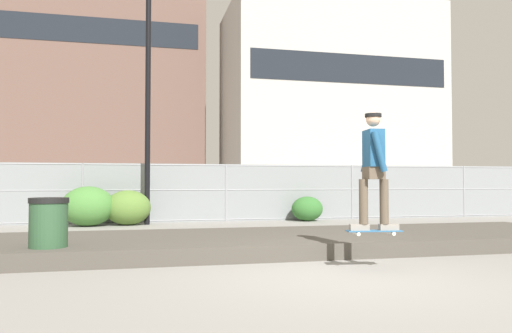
{
  "coord_description": "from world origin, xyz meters",
  "views": [
    {
      "loc": [
        -2.62,
        -6.14,
        1.27
      ],
      "look_at": [
        0.1,
        5.54,
        1.65
      ],
      "focal_mm": 34.08,
      "sensor_mm": 36.0,
      "label": 1
    }
  ],
  "objects_px": {
    "skateboard": "(374,231)",
    "shrub_left": "(88,206)",
    "skater": "(374,163)",
    "parked_car_near": "(112,194)",
    "street_lamp": "(148,72)",
    "shrub_right": "(307,209)",
    "shrub_center": "(128,208)",
    "trash_bin": "(48,231)"
  },
  "relations": [
    {
      "from": "shrub_left",
      "to": "trash_bin",
      "type": "xyz_separation_m",
      "value": [
        0.12,
        -6.7,
        -0.05
      ]
    },
    {
      "from": "skateboard",
      "to": "parked_car_near",
      "type": "bearing_deg",
      "value": 109.7
    },
    {
      "from": "skater",
      "to": "trash_bin",
      "type": "relative_size",
      "value": 1.67
    },
    {
      "from": "street_lamp",
      "to": "shrub_left",
      "type": "distance_m",
      "value": 4.34
    },
    {
      "from": "skater",
      "to": "parked_car_near",
      "type": "height_order",
      "value": "skater"
    },
    {
      "from": "skater",
      "to": "parked_car_near",
      "type": "relative_size",
      "value": 0.39
    },
    {
      "from": "skateboard",
      "to": "shrub_center",
      "type": "distance_m",
      "value": 9.1
    },
    {
      "from": "street_lamp",
      "to": "shrub_right",
      "type": "bearing_deg",
      "value": 1.51
    },
    {
      "from": "skateboard",
      "to": "trash_bin",
      "type": "bearing_deg",
      "value": 162.33
    },
    {
      "from": "shrub_left",
      "to": "trash_bin",
      "type": "bearing_deg",
      "value": -88.94
    },
    {
      "from": "shrub_right",
      "to": "trash_bin",
      "type": "distance_m",
      "value": 9.66
    },
    {
      "from": "skateboard",
      "to": "street_lamp",
      "type": "xyz_separation_m",
      "value": [
        -3.15,
        8.39,
        4.02
      ]
    },
    {
      "from": "street_lamp",
      "to": "shrub_left",
      "type": "xyz_separation_m",
      "value": [
        -1.66,
        -0.2,
        -4.0
      ]
    },
    {
      "from": "parked_car_near",
      "to": "trash_bin",
      "type": "relative_size",
      "value": 4.32
    },
    {
      "from": "skater",
      "to": "street_lamp",
      "type": "relative_size",
      "value": 0.23
    },
    {
      "from": "skater",
      "to": "shrub_right",
      "type": "relative_size",
      "value": 1.67
    },
    {
      "from": "shrub_center",
      "to": "trash_bin",
      "type": "distance_m",
      "value": 6.89
    },
    {
      "from": "street_lamp",
      "to": "skater",
      "type": "bearing_deg",
      "value": -69.43
    },
    {
      "from": "street_lamp",
      "to": "shrub_right",
      "type": "distance_m",
      "value": 6.58
    },
    {
      "from": "skateboard",
      "to": "shrub_center",
      "type": "height_order",
      "value": "shrub_center"
    },
    {
      "from": "shrub_left",
      "to": "shrub_right",
      "type": "relative_size",
      "value": 1.43
    },
    {
      "from": "skater",
      "to": "shrub_left",
      "type": "height_order",
      "value": "skater"
    },
    {
      "from": "skateboard",
      "to": "shrub_left",
      "type": "relative_size",
      "value": 0.55
    },
    {
      "from": "parked_car_near",
      "to": "shrub_right",
      "type": "height_order",
      "value": "parked_car_near"
    },
    {
      "from": "parked_car_near",
      "to": "shrub_center",
      "type": "height_order",
      "value": "parked_car_near"
    },
    {
      "from": "skater",
      "to": "shrub_left",
      "type": "xyz_separation_m",
      "value": [
        -4.81,
        8.19,
        -0.97
      ]
    },
    {
      "from": "skater",
      "to": "shrub_right",
      "type": "xyz_separation_m",
      "value": [
        1.94,
        8.52,
        -1.15
      ]
    },
    {
      "from": "shrub_right",
      "to": "shrub_left",
      "type": "bearing_deg",
      "value": -177.15
    },
    {
      "from": "shrub_left",
      "to": "shrub_right",
      "type": "bearing_deg",
      "value": 2.85
    },
    {
      "from": "shrub_left",
      "to": "shrub_center",
      "type": "bearing_deg",
      "value": 6.46
    },
    {
      "from": "skateboard",
      "to": "shrub_right",
      "type": "bearing_deg",
      "value": 77.19
    },
    {
      "from": "street_lamp",
      "to": "shrub_right",
      "type": "xyz_separation_m",
      "value": [
        5.09,
        0.13,
        -4.18
      ]
    },
    {
      "from": "parked_car_near",
      "to": "shrub_right",
      "type": "distance_m",
      "value": 7.38
    },
    {
      "from": "skateboard",
      "to": "shrub_left",
      "type": "distance_m",
      "value": 9.49
    },
    {
      "from": "skateboard",
      "to": "shrub_left",
      "type": "height_order",
      "value": "shrub_left"
    },
    {
      "from": "parked_car_near",
      "to": "shrub_center",
      "type": "relative_size",
      "value": 3.34
    },
    {
      "from": "skater",
      "to": "shrub_right",
      "type": "distance_m",
      "value": 8.82
    },
    {
      "from": "shrub_left",
      "to": "shrub_center",
      "type": "distance_m",
      "value": 1.11
    },
    {
      "from": "trash_bin",
      "to": "skater",
      "type": "bearing_deg",
      "value": -17.67
    },
    {
      "from": "skateboard",
      "to": "street_lamp",
      "type": "relative_size",
      "value": 0.11
    },
    {
      "from": "skater",
      "to": "shrub_center",
      "type": "height_order",
      "value": "skater"
    },
    {
      "from": "parked_car_near",
      "to": "shrub_left",
      "type": "relative_size",
      "value": 3.0
    }
  ]
}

